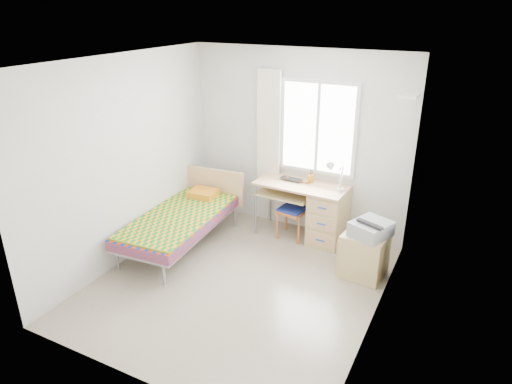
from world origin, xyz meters
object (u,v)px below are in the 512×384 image
Objects in this scene: desk at (324,213)px; cabinet at (364,255)px; bed at (183,218)px; chair at (295,205)px; printer at (371,229)px.

desk is 2.30× the size of cabinet.
bed is at bearing -147.39° from desk.
chair is at bearing -172.21° from desk.
printer is at bearing -35.67° from desk.
chair is 1.36m from printer.
cabinet is (0.74, -0.62, -0.15)m from desk.
bed is at bearing -164.98° from cabinet.
chair is 1.49× the size of cabinet.
chair reaches higher than desk.
desk is 2.35× the size of printer.
cabinet is (1.16, -0.58, -0.20)m from chair.
desk is (1.68, 0.98, 0.03)m from bed.
cabinet is 0.38m from printer.
desk is at bearing 163.85° from printer.
printer is (1.21, -0.58, 0.18)m from chair.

